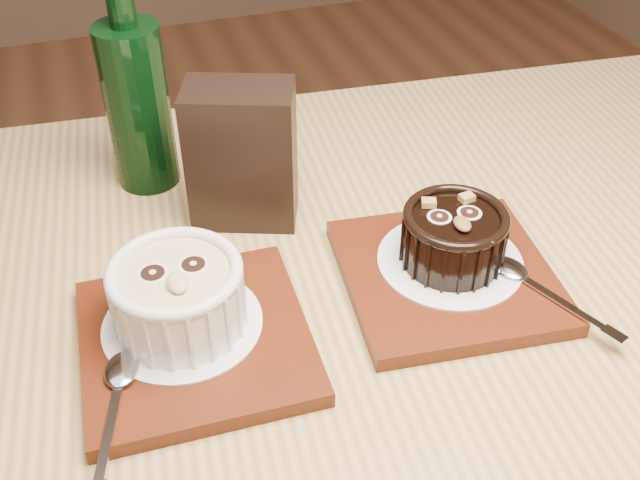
# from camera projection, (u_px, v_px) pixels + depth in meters

# --- Properties ---
(table) EXTENTS (1.27, 0.90, 0.75)m
(table) POSITION_uv_depth(u_px,v_px,m) (361.00, 385.00, 0.69)
(table) COLOR olive
(table) RESTS_ON ground
(tray_left) EXTENTS (0.19, 0.19, 0.01)m
(tray_left) POSITION_uv_depth(u_px,v_px,m) (196.00, 341.00, 0.60)
(tray_left) COLOR #54200E
(tray_left) RESTS_ON table
(doily_left) EXTENTS (0.13, 0.13, 0.00)m
(doily_left) POSITION_uv_depth(u_px,v_px,m) (183.00, 323.00, 0.61)
(doily_left) COLOR white
(doily_left) RESTS_ON tray_left
(ramekin_white) EXTENTS (0.11, 0.11, 0.06)m
(ramekin_white) POSITION_uv_depth(u_px,v_px,m) (178.00, 293.00, 0.59)
(ramekin_white) COLOR white
(ramekin_white) RESTS_ON doily_left
(spoon_left) EXTENTS (0.06, 0.14, 0.01)m
(spoon_left) POSITION_uv_depth(u_px,v_px,m) (114.00, 406.00, 0.54)
(spoon_left) COLOR silver
(spoon_left) RESTS_ON tray_left
(tray_right) EXTENTS (0.20, 0.20, 0.01)m
(tray_right) POSITION_uv_depth(u_px,v_px,m) (447.00, 276.00, 0.67)
(tray_right) COLOR #54200E
(tray_right) RESTS_ON table
(doily_right) EXTENTS (0.13, 0.13, 0.00)m
(doily_right) POSITION_uv_depth(u_px,v_px,m) (450.00, 260.00, 0.67)
(doily_right) COLOR white
(doily_right) RESTS_ON tray_right
(ramekin_dark) EXTENTS (0.09, 0.09, 0.05)m
(ramekin_dark) POSITION_uv_depth(u_px,v_px,m) (454.00, 235.00, 0.65)
(ramekin_dark) COLOR black
(ramekin_dark) RESTS_ON doily_right
(spoon_right) EXTENTS (0.07, 0.13, 0.01)m
(spoon_right) POSITION_uv_depth(u_px,v_px,m) (542.00, 288.00, 0.64)
(spoon_right) COLOR silver
(spoon_right) RESTS_ON tray_right
(condiment_stand) EXTENTS (0.11, 0.09, 0.14)m
(condiment_stand) POSITION_uv_depth(u_px,v_px,m) (242.00, 156.00, 0.70)
(condiment_stand) COLOR black
(condiment_stand) RESTS_ON table
(green_bottle) EXTENTS (0.06, 0.06, 0.24)m
(green_bottle) POSITION_uv_depth(u_px,v_px,m) (137.00, 101.00, 0.74)
(green_bottle) COLOR black
(green_bottle) RESTS_ON table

